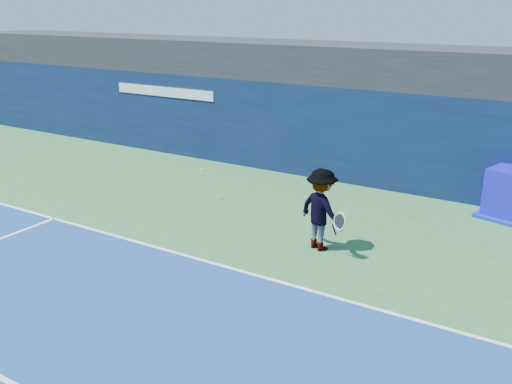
% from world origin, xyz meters
% --- Properties ---
extents(ground, '(80.00, 80.00, 0.00)m').
position_xyz_m(ground, '(0.00, 0.00, 0.00)').
color(ground, '#316E39').
rests_on(ground, ground).
extents(baseline, '(24.00, 0.10, 0.01)m').
position_xyz_m(baseline, '(0.00, 3.00, 0.01)').
color(baseline, white).
rests_on(baseline, ground).
extents(service_line, '(24.00, 0.10, 0.01)m').
position_xyz_m(service_line, '(0.00, -2.00, 0.01)').
color(service_line, white).
rests_on(service_line, ground).
extents(stadium_band, '(36.00, 3.00, 1.20)m').
position_xyz_m(stadium_band, '(0.00, 11.50, 3.60)').
color(stadium_band, black).
rests_on(stadium_band, back_wall_assembly).
extents(back_wall_assembly, '(36.00, 1.03, 3.00)m').
position_xyz_m(back_wall_assembly, '(-0.00, 10.50, 1.50)').
color(back_wall_assembly, '#0A193B').
rests_on(back_wall_assembly, ground).
extents(equipment_cart, '(1.70, 1.70, 1.33)m').
position_xyz_m(equipment_cart, '(5.27, 9.51, 0.61)').
color(equipment_cart, '#120DC0').
rests_on(equipment_cart, ground).
extents(tennis_player, '(1.48, 1.11, 1.93)m').
position_xyz_m(tennis_player, '(1.85, 4.99, 0.96)').
color(tennis_player, white).
rests_on(tennis_player, ground).
extents(tennis_ball, '(0.07, 0.07, 0.07)m').
position_xyz_m(tennis_ball, '(-2.53, 6.28, 0.94)').
color(tennis_ball, '#C5F51B').
rests_on(tennis_ball, ground).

